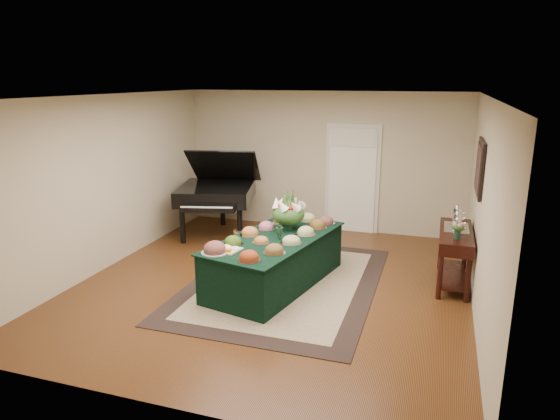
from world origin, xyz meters
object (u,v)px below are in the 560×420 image
(floral_centerpiece, at_px, (288,210))
(mahogany_sideboard, at_px, (455,243))
(buffet_table, at_px, (275,261))
(grand_piano, at_px, (217,192))

(floral_centerpiece, height_order, mahogany_sideboard, floral_centerpiece)
(buffet_table, distance_m, floral_centerpiece, 0.80)
(buffet_table, height_order, grand_piano, grand_piano)
(grand_piano, bearing_deg, floral_centerpiece, -38.50)
(buffet_table, bearing_deg, floral_centerpiece, 82.07)
(mahogany_sideboard, bearing_deg, buffet_table, -162.01)
(grand_piano, height_order, mahogany_sideboard, grand_piano)
(floral_centerpiece, distance_m, grand_piano, 2.42)
(grand_piano, bearing_deg, mahogany_sideboard, -14.86)
(floral_centerpiece, xyz_separation_m, mahogany_sideboard, (2.40, 0.36, -0.39))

